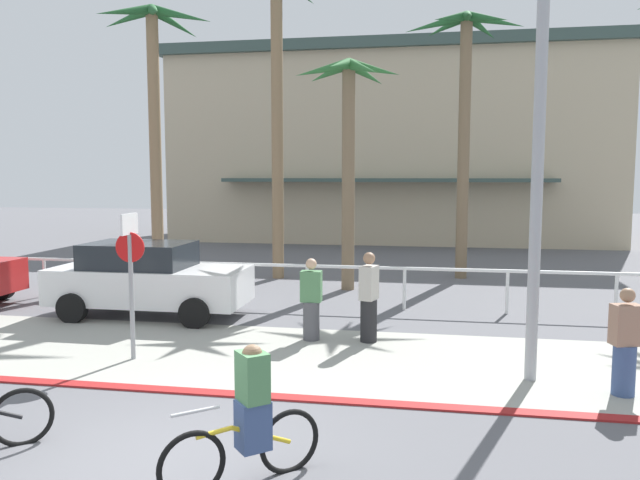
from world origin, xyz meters
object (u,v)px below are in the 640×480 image
Objects in this scene: pedestrian_0 at (369,301)px; pedestrian_2 at (625,347)px; streetlight_curb at (543,102)px; palm_tree_1 at (278,63)px; cyclist_yellow_1 at (249,418)px; palm_tree_0 at (154,81)px; palm_tree_3 at (465,80)px; stop_sign_bike_lane at (131,265)px; palm_tree_2 at (348,119)px; pedestrian_1 at (311,303)px; car_white_1 at (148,279)px.

pedestrian_2 is (3.94, -2.27, -0.08)m from pedestrian_0.
streetlight_curb is 4.84m from pedestrian_0.
palm_tree_1 is 6.24× the size of cyclist_yellow_1.
pedestrian_2 reaches higher than cyclist_yellow_1.
palm_tree_3 is at bearing 10.50° from palm_tree_0.
palm_tree_1 is (3.67, 0.77, 0.57)m from palm_tree_0.
streetlight_curb is at bearing -86.48° from palm_tree_3.
stop_sign_bike_lane is 7.14m from streetlight_curb.
stop_sign_bike_lane reaches higher than pedestrian_2.
streetlight_curb is at bearing -62.91° from palm_tree_2.
pedestrian_0 is (1.13, -5.49, -3.95)m from palm_tree_2.
palm_tree_0 is 14.67m from cyclist_yellow_1.
pedestrian_0 is at bearing -63.69° from palm_tree_1.
stop_sign_bike_lane is at bearing -147.72° from pedestrian_1.
palm_tree_2 is at bearing 90.21° from pedestrian_1.
palm_tree_2 is at bearing -34.16° from palm_tree_1.
cyclist_yellow_1 is 0.86× the size of pedestrian_0.
streetlight_curb reaches higher than palm_tree_2.
cyclist_yellow_1 is (0.43, -11.17, -4.07)m from palm_tree_2.
palm_tree_2 is at bearing 101.64° from pedestrian_0.
palm_tree_0 is at bearing 118.35° from cyclist_yellow_1.
car_white_1 is (2.01, -4.98, -5.18)m from palm_tree_0.
palm_tree_1 is at bearing 128.48° from pedestrian_2.
palm_tree_2 is 4.26× the size of cyclist_yellow_1.
streetlight_curb is 0.90× the size of palm_tree_0.
pedestrian_2 is at bearing -23.61° from pedestrian_1.
stop_sign_bike_lane is 1.71× the size of cyclist_yellow_1.
cyclist_yellow_1 is (6.48, -12.02, -5.36)m from palm_tree_0.
palm_tree_1 is 1.15× the size of palm_tree_3.
car_white_1 is at bearing -137.32° from palm_tree_3.
palm_tree_0 is 1.30× the size of palm_tree_2.
cyclist_yellow_1 is at bearing -57.55° from car_white_1.
palm_tree_1 is 9.58m from pedestrian_1.
palm_tree_0 is 5.54× the size of cyclist_yellow_1.
pedestrian_2 is at bearing -29.93° from pedestrian_0.
car_white_1 is at bearing 156.74° from streetlight_curb.
car_white_1 reaches higher than cyclist_yellow_1.
pedestrian_2 is at bearing -21.73° from car_white_1.
pedestrian_2 is (5.05, -2.21, -0.01)m from pedestrian_1.
palm_tree_2 is 4.33m from palm_tree_3.
palm_tree_1 is 14.37m from cyclist_yellow_1.
palm_tree_3 is at bearing 100.11° from pedestrian_2.
pedestrian_1 is (2.41, -7.17, -5.87)m from palm_tree_1.
palm_tree_2 is 6.86m from pedestrian_1.
pedestrian_2 is (5.07, -7.76, -4.03)m from palm_tree_2.
streetlight_curb is at bearing -36.73° from pedestrian_0.
palm_tree_1 is 9.83m from pedestrian_0.
palm_tree_2 is at bearing 123.15° from pedestrian_2.
palm_tree_2 is at bearing 69.10° from stop_sign_bike_lane.
stop_sign_bike_lane reaches higher than pedestrian_0.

